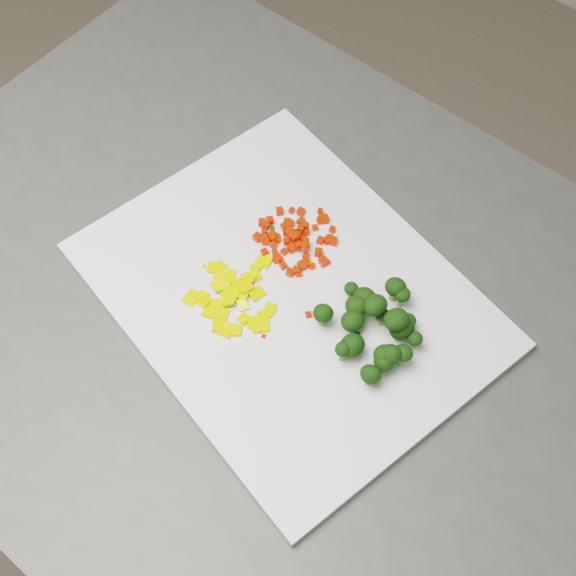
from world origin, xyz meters
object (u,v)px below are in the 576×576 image
Objects in this scene: pepper_pile at (235,292)px; broccoli_pile at (373,327)px; counter_block at (293,455)px; cutting_board at (288,295)px; carrot_pile at (298,233)px.

pepper_pile is 0.16m from broccoli_pile.
cutting_board is at bearing 142.84° from counter_block.
carrot_pile is 0.83× the size of broccoli_pile.
pepper_pile is (-0.04, -0.04, 0.01)m from cutting_board.
cutting_board is 4.50× the size of carrot_pile.
pepper_pile reaches higher than cutting_board.
broccoli_pile reaches higher than pepper_pile.
pepper_pile is 0.97× the size of broccoli_pile.
pepper_pile is (-0.07, -0.02, 0.47)m from counter_block.
cutting_board is (-0.03, 0.02, 0.46)m from counter_block.
broccoli_pile is (0.15, 0.05, 0.02)m from pepper_pile.
counter_block is 2.43× the size of cutting_board.
carrot_pile is at bearing 84.31° from pepper_pile.
counter_block is 0.50m from broccoli_pile.
carrot_pile is (-0.03, 0.06, 0.02)m from cutting_board.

